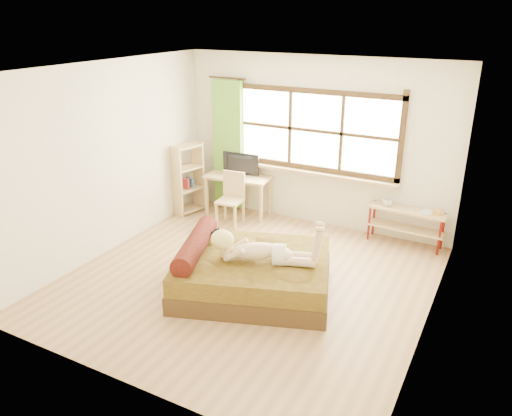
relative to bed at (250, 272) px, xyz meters
The scene contains 18 objects.
floor 0.35m from the bed, 124.76° to the left, with size 4.50×4.50×0.00m, color #9E754C.
ceiling 2.46m from the bed, 124.76° to the left, with size 4.50×4.50×0.00m, color white.
wall_back 2.68m from the bed, 93.17° to the left, with size 4.50×4.50×0.00m, color silver.
wall_front 2.33m from the bed, 93.77° to the right, with size 4.50×4.50×0.00m, color silver.
wall_left 2.63m from the bed, behind, with size 4.50×4.50×0.00m, color silver.
wall_right 2.39m from the bed, ahead, with size 4.50×4.50×0.00m, color silver.
window 2.72m from the bed, 93.21° to the left, with size 2.80×0.16×1.46m.
curtain 3.01m from the bed, 125.94° to the left, with size 0.55×0.10×2.20m, color #4B9328.
bed is the anchor object (origin of this frame).
woman 0.54m from the bed, 10.15° to the right, with size 1.32×0.38×0.56m, color #D4AF89, non-canonical shape.
kitten 0.76m from the bed, behind, with size 0.28×0.11×0.23m, color black, non-canonical shape.
desk 2.58m from the bed, 123.02° to the left, with size 1.15×0.61×0.69m.
monitor 2.67m from the bed, 122.42° to the left, with size 0.65×0.09×0.38m, color black.
chair 2.21m from the bed, 126.27° to the left, with size 0.42×0.42×0.87m.
pipe_shelf 2.69m from the bed, 57.50° to the left, with size 1.15×0.33×0.64m.
cup 2.56m from the bed, 63.47° to the left, with size 0.14×0.14×0.11m, color gray.
book 2.81m from the bed, 54.24° to the left, with size 0.16×0.22×0.02m, color gray.
bookshelf 2.89m from the bed, 140.53° to the left, with size 0.42×0.59×1.21m.
Camera 1 is at (2.79, -5.04, 3.32)m, focal length 35.00 mm.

